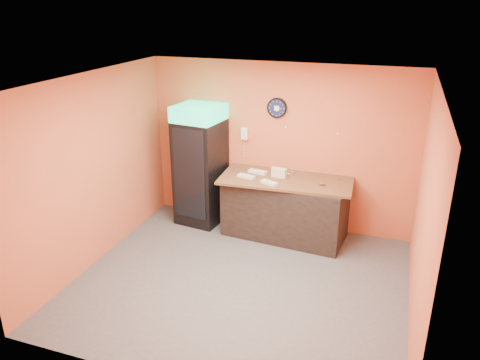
% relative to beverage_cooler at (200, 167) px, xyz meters
% --- Properties ---
extents(floor, '(4.50, 4.50, 0.00)m').
position_rel_beverage_cooler_xyz_m(floor, '(1.29, -1.60, -1.02)').
color(floor, '#47474C').
rests_on(floor, ground).
extents(back_wall, '(4.50, 0.02, 2.80)m').
position_rel_beverage_cooler_xyz_m(back_wall, '(1.29, 0.40, 0.38)').
color(back_wall, '#DB5B3D').
rests_on(back_wall, floor).
extents(left_wall, '(0.02, 4.00, 2.80)m').
position_rel_beverage_cooler_xyz_m(left_wall, '(-0.96, -1.60, 0.38)').
color(left_wall, '#DB5B3D').
rests_on(left_wall, floor).
extents(right_wall, '(0.02, 4.00, 2.80)m').
position_rel_beverage_cooler_xyz_m(right_wall, '(3.54, -1.60, 0.38)').
color(right_wall, '#DB5B3D').
rests_on(right_wall, floor).
extents(ceiling, '(4.50, 4.00, 0.02)m').
position_rel_beverage_cooler_xyz_m(ceiling, '(1.29, -1.60, 1.78)').
color(ceiling, white).
rests_on(ceiling, back_wall).
extents(beverage_cooler, '(0.82, 0.83, 2.09)m').
position_rel_beverage_cooler_xyz_m(beverage_cooler, '(0.00, 0.00, 0.00)').
color(beverage_cooler, black).
rests_on(beverage_cooler, floor).
extents(prep_counter, '(2.02, 1.03, 0.98)m').
position_rel_beverage_cooler_xyz_m(prep_counter, '(1.53, -0.04, -0.53)').
color(prep_counter, black).
rests_on(prep_counter, floor).
extents(wall_clock, '(0.33, 0.06, 0.33)m').
position_rel_beverage_cooler_xyz_m(wall_clock, '(1.24, 0.37, 1.04)').
color(wall_clock, black).
rests_on(wall_clock, back_wall).
extents(wall_phone, '(0.11, 0.10, 0.20)m').
position_rel_beverage_cooler_xyz_m(wall_phone, '(0.69, 0.34, 0.57)').
color(wall_phone, white).
rests_on(wall_phone, back_wall).
extents(butcher_paper, '(2.17, 1.08, 0.04)m').
position_rel_beverage_cooler_xyz_m(butcher_paper, '(1.53, -0.04, -0.02)').
color(butcher_paper, brown).
rests_on(butcher_paper, prep_counter).
extents(sub_roll_stack, '(0.25, 0.12, 0.15)m').
position_rel_beverage_cooler_xyz_m(sub_roll_stack, '(1.40, -0.02, 0.08)').
color(sub_roll_stack, beige).
rests_on(sub_roll_stack, butcher_paper).
extents(wrapped_sandwich_left, '(0.30, 0.17, 0.04)m').
position_rel_beverage_cooler_xyz_m(wrapped_sandwich_left, '(0.91, -0.21, 0.02)').
color(wrapped_sandwich_left, silver).
rests_on(wrapped_sandwich_left, butcher_paper).
extents(wrapped_sandwich_mid, '(0.30, 0.21, 0.04)m').
position_rel_beverage_cooler_xyz_m(wrapped_sandwich_mid, '(1.34, -0.35, 0.02)').
color(wrapped_sandwich_mid, silver).
rests_on(wrapped_sandwich_mid, butcher_paper).
extents(wrapped_sandwich_right, '(0.32, 0.17, 0.04)m').
position_rel_beverage_cooler_xyz_m(wrapped_sandwich_right, '(1.02, 0.05, 0.02)').
color(wrapped_sandwich_right, silver).
rests_on(wrapped_sandwich_right, butcher_paper).
extents(kitchen_tool, '(0.06, 0.06, 0.06)m').
position_rel_beverage_cooler_xyz_m(kitchen_tool, '(1.58, 0.16, 0.03)').
color(kitchen_tool, silver).
rests_on(kitchen_tool, butcher_paper).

